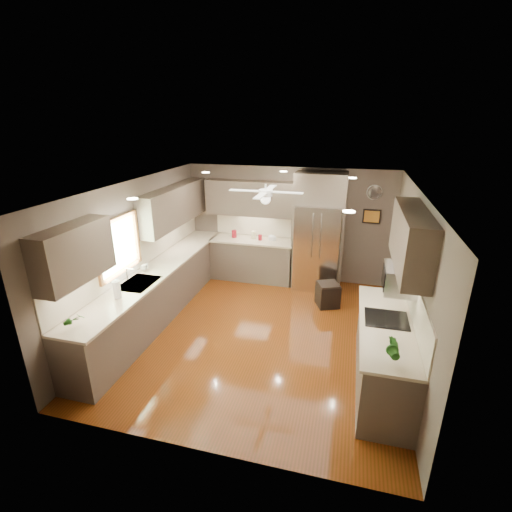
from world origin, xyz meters
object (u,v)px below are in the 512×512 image
at_px(soap_bottle, 145,266).
at_px(microwave, 400,279).
at_px(canister_c, 254,235).
at_px(bowl, 272,239).
at_px(paper_towel, 117,289).
at_px(canister_d, 260,237).
at_px(potted_plant_left, 75,319).
at_px(potted_plant_right, 392,348).
at_px(stool, 328,294).
at_px(refrigerator, 318,234).
at_px(canister_a, 234,234).

relative_size(soap_bottle, microwave, 0.31).
xyz_separation_m(canister_c, bowl, (0.42, -0.02, -0.07)).
height_order(microwave, paper_towel, microwave).
relative_size(canister_d, potted_plant_left, 0.45).
distance_m(potted_plant_right, stool, 3.16).
distance_m(microwave, stool, 2.43).
distance_m(canister_d, paper_towel, 3.52).
bearing_deg(stool, potted_plant_left, -132.45).
bearing_deg(canister_d, stool, -29.40).
height_order(potted_plant_left, bowl, potted_plant_left).
height_order(canister_d, soap_bottle, soap_bottle).
bearing_deg(refrigerator, potted_plant_left, -122.68).
bearing_deg(canister_c, potted_plant_left, -106.17).
distance_m(bowl, refrigerator, 1.03).
bearing_deg(refrigerator, soap_bottle, -142.05).
bearing_deg(potted_plant_left, soap_bottle, 94.44).
bearing_deg(stool, bowl, 144.86).
relative_size(potted_plant_right, bowl, 1.63).
distance_m(canister_d, potted_plant_right, 4.53).
bearing_deg(canister_d, refrigerator, -1.10).
relative_size(canister_c, refrigerator, 0.07).
xyz_separation_m(canister_a, potted_plant_left, (-0.77, -4.18, 0.06)).
height_order(soap_bottle, potted_plant_right, potted_plant_right).
relative_size(refrigerator, microwave, 4.45).
distance_m(refrigerator, paper_towel, 4.16).
xyz_separation_m(canister_d, soap_bottle, (-1.53, -2.20, 0.02)).
bearing_deg(potted_plant_right, bowl, 119.66).
height_order(refrigerator, microwave, refrigerator).
bearing_deg(paper_towel, potted_plant_right, -8.50).
xyz_separation_m(canister_c, potted_plant_left, (-1.22, -4.20, 0.05)).
relative_size(canister_a, canister_d, 1.38).
distance_m(canister_d, refrigerator, 1.27).
height_order(potted_plant_left, potted_plant_right, potted_plant_right).
xyz_separation_m(soap_bottle, potted_plant_right, (3.98, -1.61, 0.07)).
height_order(canister_a, refrigerator, refrigerator).
bearing_deg(soap_bottle, stool, 22.73).
bearing_deg(potted_plant_right, paper_towel, 171.50).
xyz_separation_m(potted_plant_left, stool, (2.97, 3.24, -0.84)).
xyz_separation_m(refrigerator, microwave, (1.33, -2.71, 0.29)).
xyz_separation_m(canister_d, paper_towel, (-1.38, -3.24, 0.08)).
bearing_deg(potted_plant_left, potted_plant_right, 4.83).
bearing_deg(canister_d, bowl, 9.70).
bearing_deg(microwave, bowl, 129.96).
relative_size(bowl, paper_towel, 0.67).
relative_size(canister_a, stool, 0.34).
bearing_deg(canister_c, bowl, -2.99).
xyz_separation_m(potted_plant_right, bowl, (-2.20, 3.85, -0.13)).
bearing_deg(soap_bottle, potted_plant_right, -22.05).
xyz_separation_m(canister_c, stool, (1.75, -0.96, -0.79)).
bearing_deg(canister_a, soap_bottle, -112.39).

